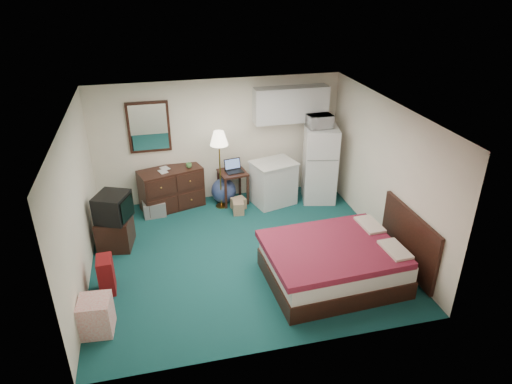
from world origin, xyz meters
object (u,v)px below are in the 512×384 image
object	(u,v)px
desk	(233,187)
tv_stand	(115,232)
floor_lamp	(220,170)
fridge	(320,165)
dresser	(171,188)
suitcase	(106,275)
kitchen_counter	(274,183)
bed	(333,263)

from	to	relation	value
desk	tv_stand	xyz separation A→B (m)	(-2.31, -1.18, -0.06)
floor_lamp	fridge	distance (m)	2.04
dresser	suitcase	distance (m)	2.74
kitchen_counter	desk	bearing A→B (deg)	146.92
desk	suitcase	xyz separation A→B (m)	(-2.40, -2.44, -0.05)
kitchen_counter	dresser	bearing A→B (deg)	156.01
fridge	floor_lamp	bearing A→B (deg)	-171.04
floor_lamp	desk	distance (m)	0.57
kitchen_counter	fridge	world-z (taller)	fridge
bed	kitchen_counter	bearing A→B (deg)	91.21
dresser	desk	distance (m)	1.25
floor_lamp	fridge	xyz separation A→B (m)	(2.04, -0.14, -0.02)
tv_stand	suitcase	distance (m)	1.26
floor_lamp	desk	bearing A→B (deg)	31.32
kitchen_counter	suitcase	world-z (taller)	kitchen_counter
floor_lamp	tv_stand	bearing A→B (deg)	-153.57
suitcase	floor_lamp	bearing A→B (deg)	44.71
kitchen_counter	fridge	xyz separation A→B (m)	(0.96, -0.06, 0.35)
kitchen_counter	fridge	size ratio (longest dim) A/B	0.56
floor_lamp	tv_stand	distance (m)	2.33
floor_lamp	tv_stand	xyz separation A→B (m)	(-2.04, -1.01, -0.53)
dresser	kitchen_counter	xyz separation A→B (m)	(2.05, -0.30, 0.02)
dresser	floor_lamp	bearing A→B (deg)	-29.69
tv_stand	kitchen_counter	bearing A→B (deg)	25.98
desk	kitchen_counter	world-z (taller)	kitchen_counter
tv_stand	dresser	bearing A→B (deg)	58.48
desk	fridge	xyz separation A→B (m)	(1.76, -0.31, 0.45)
desk	bed	size ratio (longest dim) A/B	0.34
desk	kitchen_counter	distance (m)	0.84
floor_lamp	suitcase	bearing A→B (deg)	-133.12
fridge	bed	bearing A→B (deg)	-92.84
dresser	fridge	world-z (taller)	fridge
floor_lamp	bed	bearing A→B (deg)	-65.59
floor_lamp	bed	world-z (taller)	floor_lamp
kitchen_counter	suitcase	size ratio (longest dim) A/B	1.51
dresser	kitchen_counter	bearing A→B (deg)	-25.28
dresser	bed	bearing A→B (deg)	-70.42
floor_lamp	tv_stand	world-z (taller)	floor_lamp
dresser	suitcase	bearing A→B (deg)	-131.78
fridge	tv_stand	xyz separation A→B (m)	(-4.07, -0.87, -0.51)
dresser	floor_lamp	size ratio (longest dim) A/B	0.76
floor_lamp	kitchen_counter	distance (m)	1.14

